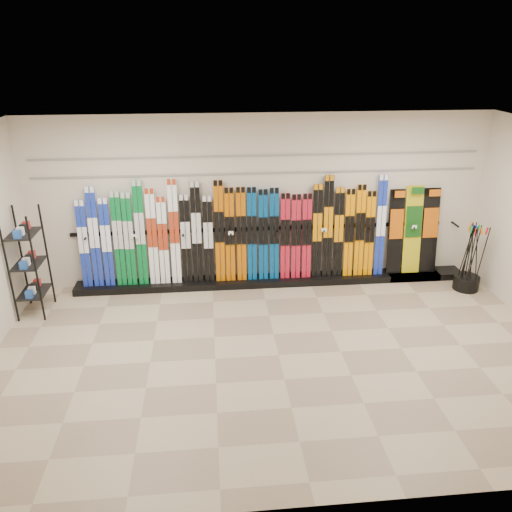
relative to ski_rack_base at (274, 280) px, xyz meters
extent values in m
plane|color=gray|center=(-0.22, -2.28, -0.06)|extent=(8.00, 8.00, 0.00)
plane|color=beige|center=(-0.22, 0.22, 1.44)|extent=(8.00, 0.00, 8.00)
plane|color=silver|center=(-0.22, -2.28, 2.94)|extent=(8.00, 8.00, 0.00)
cube|color=black|center=(0.00, 0.00, 0.00)|extent=(8.00, 0.40, 0.12)
cube|color=#1931B1|center=(-3.28, 0.03, 0.82)|extent=(0.17, 0.17, 1.53)
cube|color=#1931B1|center=(-3.09, 0.04, 0.93)|extent=(0.17, 0.19, 1.74)
cube|color=#1931B1|center=(-2.89, 0.03, 0.83)|extent=(0.17, 0.17, 1.55)
cube|color=#066C2C|center=(-2.69, 0.03, 0.89)|extent=(0.17, 0.18, 1.66)
cube|color=#066C2C|center=(-2.51, 0.03, 0.88)|extent=(0.17, 0.18, 1.64)
cube|color=#066C2C|center=(-2.31, 0.04, 0.98)|extent=(0.17, 0.20, 1.83)
cube|color=white|center=(-2.11, 0.03, 0.91)|extent=(0.17, 0.18, 1.69)
cube|color=white|center=(-1.93, 0.03, 0.83)|extent=(0.17, 0.17, 1.55)
cube|color=white|center=(-1.73, 0.04, 0.98)|extent=(0.17, 0.20, 1.84)
cube|color=black|center=(-1.54, 0.03, 0.85)|extent=(0.17, 0.17, 1.57)
cube|color=black|center=(-1.35, 0.04, 0.95)|extent=(0.17, 0.19, 1.79)
cube|color=black|center=(-1.15, 0.03, 0.83)|extent=(0.17, 0.17, 1.54)
cube|color=#BF5C04|center=(-0.96, 0.04, 0.96)|extent=(0.17, 0.19, 1.80)
cube|color=#BF5C04|center=(-0.78, 0.03, 0.89)|extent=(0.17, 0.18, 1.67)
cube|color=#BF5C04|center=(-0.58, 0.03, 0.90)|extent=(0.17, 0.18, 1.67)
cube|color=navy|center=(-0.39, 0.03, 0.89)|extent=(0.17, 0.18, 1.67)
cube|color=navy|center=(-0.19, 0.03, 0.87)|extent=(0.17, 0.18, 1.63)
cube|color=navy|center=(0.00, 0.03, 0.88)|extent=(0.17, 0.18, 1.65)
cube|color=red|center=(0.20, 0.03, 0.83)|extent=(0.17, 0.17, 1.55)
cube|color=red|center=(0.39, 0.03, 0.82)|extent=(0.17, 0.17, 1.52)
cube|color=red|center=(0.58, 0.03, 0.82)|extent=(0.17, 0.17, 1.53)
cube|color=black|center=(0.77, 0.03, 0.90)|extent=(0.17, 0.18, 1.69)
cube|color=black|center=(0.96, 0.04, 0.98)|extent=(0.17, 0.20, 1.84)
cube|color=black|center=(1.16, 0.03, 0.87)|extent=(0.17, 0.18, 1.63)
cube|color=orange|center=(1.35, 0.03, 0.86)|extent=(0.17, 0.17, 1.59)
cube|color=orange|center=(1.54, 0.03, 0.89)|extent=(0.17, 0.18, 1.66)
cube|color=orange|center=(1.73, 0.03, 0.83)|extent=(0.17, 0.17, 1.55)
cube|color=#1931B1|center=(1.92, 0.04, 0.97)|extent=(0.17, 0.20, 1.83)
cube|color=black|center=(2.23, 0.08, 0.83)|extent=(0.27, 0.24, 1.54)
cube|color=gold|center=(2.54, 0.08, 0.86)|extent=(0.32, 0.25, 1.60)
cube|color=black|center=(2.87, 0.08, 0.83)|extent=(0.31, 0.24, 1.55)
cube|color=black|center=(-3.97, -0.65, 0.80)|extent=(0.40, 0.60, 1.72)
cylinder|color=black|center=(3.38, -0.55, 0.07)|extent=(0.44, 0.44, 0.25)
cylinder|color=black|center=(3.29, -0.70, 0.55)|extent=(0.03, 0.07, 1.18)
cylinder|color=black|center=(3.40, -0.38, 0.55)|extent=(0.16, 0.04, 1.17)
cylinder|color=black|center=(3.35, -0.52, 0.55)|extent=(0.09, 0.13, 1.18)
cylinder|color=black|center=(3.27, -0.60, 0.55)|extent=(0.12, 0.08, 1.18)
cylinder|color=black|center=(3.50, -0.68, 0.55)|extent=(0.14, 0.04, 1.18)
cylinder|color=black|center=(3.28, -0.51, 0.55)|extent=(0.14, 0.10, 1.17)
cylinder|color=black|center=(3.29, -0.57, 0.55)|extent=(0.09, 0.12, 1.18)
cylinder|color=black|center=(3.44, -0.53, 0.55)|extent=(0.11, 0.02, 1.18)
cylinder|color=black|center=(3.34, -0.46, 0.55)|extent=(0.11, 0.10, 1.18)
cylinder|color=black|center=(3.40, -0.69, 0.55)|extent=(0.16, 0.08, 1.17)
cylinder|color=black|center=(3.37, -0.58, 0.55)|extent=(0.08, 0.15, 1.17)
cube|color=gray|center=(-0.22, 0.20, 1.94)|extent=(7.60, 0.02, 0.03)
cube|color=gray|center=(-0.22, 0.20, 2.24)|extent=(7.60, 0.02, 0.03)
camera|label=1|loc=(-1.11, -8.12, 3.95)|focal=35.00mm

